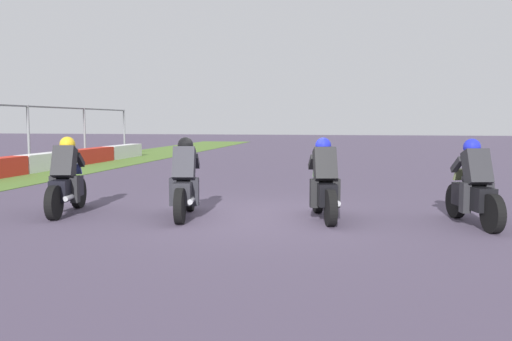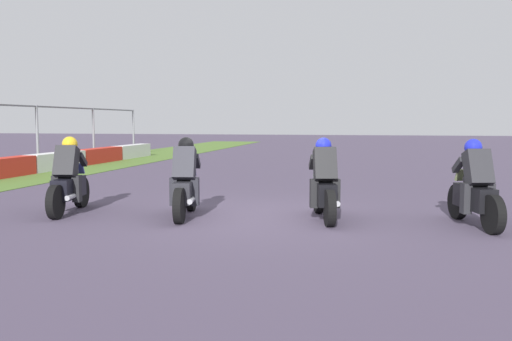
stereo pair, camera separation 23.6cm
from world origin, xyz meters
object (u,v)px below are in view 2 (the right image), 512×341
Objects in this scene: rider_lane_c at (186,184)px; rider_lane_d at (69,182)px; rider_lane_b at (324,186)px; rider_lane_a at (475,190)px.

rider_lane_c is 1.00× the size of rider_lane_d.
rider_lane_b is 0.99× the size of rider_lane_d.
rider_lane_d is at bearing 80.66° from rider_lane_b.
rider_lane_a is at bearing -105.51° from rider_lane_b.
rider_lane_a and rider_lane_c have the same top height.
rider_lane_a and rider_lane_b have the same top height.
rider_lane_b is at bearing -93.92° from rider_lane_c.
rider_lane_c is at bearing 83.09° from rider_lane_b.
rider_lane_c and rider_lane_d have the same top height.
rider_lane_b is 5.00m from rider_lane_d.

